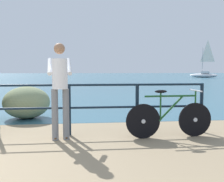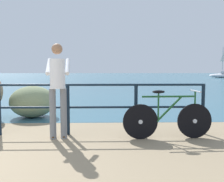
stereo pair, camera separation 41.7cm
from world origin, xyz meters
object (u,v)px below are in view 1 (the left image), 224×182
object	(u,v)px
person_at_railing	(60,86)
breakwater_boulder_right	(27,102)
bicycle	(170,117)
sailboat	(204,73)

from	to	relation	value
person_at_railing	breakwater_boulder_right	distance (m)	2.50
bicycle	breakwater_boulder_right	xyz separation A→B (m)	(-3.18, 2.24, 0.04)
breakwater_boulder_right	sailboat	distance (m)	38.82
sailboat	bicycle	bearing A→B (deg)	96.32
bicycle	breakwater_boulder_right	bearing A→B (deg)	142.24
bicycle	person_at_railing	distance (m)	2.15
bicycle	person_at_railing	world-z (taller)	person_at_railing
bicycle	sailboat	distance (m)	39.19
person_at_railing	breakwater_boulder_right	size ratio (longest dim) A/B	1.46
bicycle	sailboat	xyz separation A→B (m)	(17.74, 34.95, 0.32)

